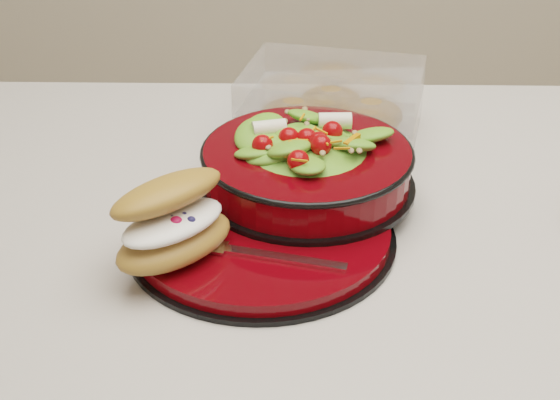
{
  "coord_description": "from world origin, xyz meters",
  "views": [
    {
      "loc": [
        -0.05,
        -0.79,
        1.38
      ],
      "look_at": [
        -0.07,
        -0.06,
        0.94
      ],
      "focal_mm": 50.0,
      "sensor_mm": 36.0,
      "label": 1
    }
  ],
  "objects_px": {
    "pastry_box": "(332,104)",
    "dinner_plate": "(262,233)",
    "salad_bowl": "(307,158)",
    "fork": "(260,254)",
    "croissant": "(174,221)"
  },
  "relations": [
    {
      "from": "dinner_plate",
      "to": "croissant",
      "type": "bearing_deg",
      "value": -147.6
    },
    {
      "from": "dinner_plate",
      "to": "croissant",
      "type": "relative_size",
      "value": 1.85
    },
    {
      "from": "salad_bowl",
      "to": "pastry_box",
      "type": "xyz_separation_m",
      "value": [
        0.04,
        0.18,
        -0.01
      ]
    },
    {
      "from": "croissant",
      "to": "pastry_box",
      "type": "height_order",
      "value": "croissant"
    },
    {
      "from": "salad_bowl",
      "to": "pastry_box",
      "type": "bearing_deg",
      "value": 78.78
    },
    {
      "from": "pastry_box",
      "to": "fork",
      "type": "bearing_deg",
      "value": -91.87
    },
    {
      "from": "dinner_plate",
      "to": "pastry_box",
      "type": "relative_size",
      "value": 1.11
    },
    {
      "from": "salad_bowl",
      "to": "fork",
      "type": "height_order",
      "value": "salad_bowl"
    },
    {
      "from": "pastry_box",
      "to": "croissant",
      "type": "bearing_deg",
      "value": -105.17
    },
    {
      "from": "croissant",
      "to": "fork",
      "type": "xyz_separation_m",
      "value": [
        0.09,
        -0.0,
        -0.04
      ]
    },
    {
      "from": "dinner_plate",
      "to": "salad_bowl",
      "type": "xyz_separation_m",
      "value": [
        0.05,
        0.09,
        0.05
      ]
    },
    {
      "from": "salad_bowl",
      "to": "croissant",
      "type": "relative_size",
      "value": 1.6
    },
    {
      "from": "pastry_box",
      "to": "dinner_plate",
      "type": "bearing_deg",
      "value": -94.91
    },
    {
      "from": "salad_bowl",
      "to": "croissant",
      "type": "xyz_separation_m",
      "value": [
        -0.14,
        -0.14,
        0.0
      ]
    },
    {
      "from": "salad_bowl",
      "to": "croissant",
      "type": "height_order",
      "value": "salad_bowl"
    }
  ]
}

